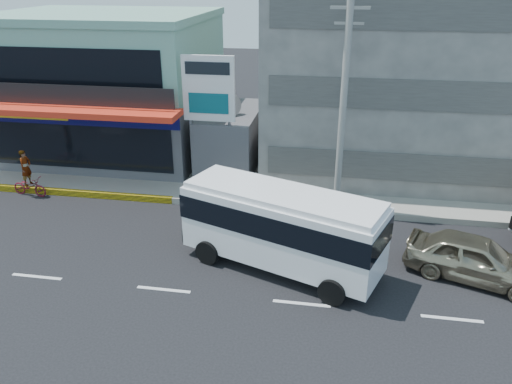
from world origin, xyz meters
The scene contains 11 objects.
ground centered at (0.00, 0.00, 0.00)m, with size 120.00×120.00×0.00m, color black.
sidewalk centered at (5.00, 9.50, 0.15)m, with size 70.00×5.00×0.30m, color gray.
shop_building centered at (-8.00, 13.95, 4.00)m, with size 12.40×11.70×8.00m.
concrete_building centered at (10.00, 15.00, 7.00)m, with size 16.00×12.00×14.00m, color gray.
gap_structure centered at (0.00, 12.00, 1.75)m, with size 3.00×6.00×3.50m, color #4C4B50.
satellite_dish centered at (0.00, 11.00, 3.58)m, with size 1.50×1.50×0.15m, color slate.
billboard centered at (-0.50, 9.20, 4.93)m, with size 2.60×0.18×6.90m.
utility_pole_near centered at (6.00, 7.40, 5.15)m, with size 1.60×0.30×10.00m.
minibus centered at (4.00, 2.21, 1.91)m, with size 8.03×4.99×3.20m.
sedan centered at (11.18, 2.66, 0.85)m, with size 2.01×4.99×1.70m, color tan.
motorcycle_rider centered at (-9.47, 6.80, 0.80)m, with size 1.96×0.89×2.43m.
Camera 1 is at (5.80, -14.28, 10.60)m, focal length 35.00 mm.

